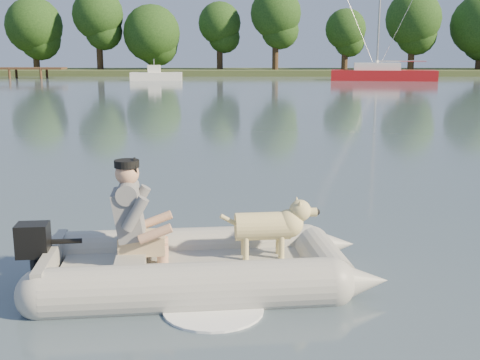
{
  "coord_description": "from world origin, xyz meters",
  "views": [
    {
      "loc": [
        0.41,
        -6.61,
        2.52
      ],
      "look_at": [
        0.34,
        1.68,
        0.75
      ],
      "focal_mm": 45.0,
      "sensor_mm": 36.0,
      "label": 1
    }
  ],
  "objects_px": {
    "dog": "(263,231)",
    "sailboat": "(382,74)",
    "man": "(131,211)",
    "dinghy": "(200,227)",
    "motorboat": "(156,70)"
  },
  "relations": [
    {
      "from": "dinghy",
      "to": "motorboat",
      "type": "xyz_separation_m",
      "value": [
        -7.41,
        47.81,
        0.26
      ]
    },
    {
      "from": "dog",
      "to": "sailboat",
      "type": "height_order",
      "value": "sailboat"
    },
    {
      "from": "man",
      "to": "dog",
      "type": "bearing_deg",
      "value": 0.0
    },
    {
      "from": "dinghy",
      "to": "man",
      "type": "height_order",
      "value": "man"
    },
    {
      "from": "dinghy",
      "to": "dog",
      "type": "distance_m",
      "value": 0.7
    },
    {
      "from": "dog",
      "to": "sailboat",
      "type": "xyz_separation_m",
      "value": [
        12.01,
        47.98,
        -0.01
      ]
    },
    {
      "from": "dog",
      "to": "man",
      "type": "bearing_deg",
      "value": 180.0
    },
    {
      "from": "dinghy",
      "to": "motorboat",
      "type": "bearing_deg",
      "value": 92.04
    },
    {
      "from": "man",
      "to": "sailboat",
      "type": "xyz_separation_m",
      "value": [
        13.45,
        48.15,
        -0.28
      ]
    },
    {
      "from": "man",
      "to": "dog",
      "type": "height_order",
      "value": "man"
    },
    {
      "from": "dog",
      "to": "sailboat",
      "type": "relative_size",
      "value": 0.08
    },
    {
      "from": "dinghy",
      "to": "sailboat",
      "type": "distance_m",
      "value": 49.76
    },
    {
      "from": "sailboat",
      "to": "man",
      "type": "bearing_deg",
      "value": -96.92
    },
    {
      "from": "dinghy",
      "to": "sailboat",
      "type": "height_order",
      "value": "sailboat"
    },
    {
      "from": "dinghy",
      "to": "dog",
      "type": "relative_size",
      "value": 4.89
    }
  ]
}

